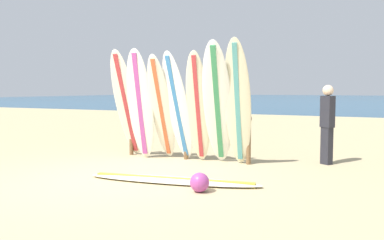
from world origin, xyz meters
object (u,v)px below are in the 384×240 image
surfboard_leaning_right (217,104)px  surfboard_leaning_center_left (161,108)px  surfboard_lying_on_sand (173,180)px  beachgoer_standing (327,121)px  surfboard_leaning_far_left (126,104)px  surfboard_leaning_center_right (198,108)px  surfboard_rack (186,127)px  surfboard_leaning_left (140,105)px  surfboard_leaning_center (178,107)px  beach_ball (200,182)px  surfboard_leaning_far_right (238,103)px

surfboard_leaning_right → surfboard_leaning_center_left: bearing=179.2°
surfboard_lying_on_sand → beachgoer_standing: beachgoer_standing is taller
surfboard_leaning_far_left → surfboard_leaning_center_right: size_ratio=1.04×
surfboard_rack → surfboard_leaning_center_right: (0.43, -0.32, 0.43)m
surfboard_rack → surfboard_leaning_left: surfboard_leaning_left is taller
surfboard_leaning_center_right → surfboard_leaning_center: bearing=-175.5°
surfboard_rack → beach_ball: (1.42, -2.42, -0.54)m
surfboard_leaning_right → surfboard_lying_on_sand: bearing=-93.5°
surfboard_rack → surfboard_leaning_center_left: surfboard_leaning_center_left is taller
surfboard_lying_on_sand → beachgoer_standing: (2.02, 2.71, 0.83)m
surfboard_leaning_right → surfboard_lying_on_sand: 2.03m
surfboard_leaning_right → beach_ball: surfboard_leaning_right is taller
surfboard_rack → surfboard_lying_on_sand: bearing=-69.3°
surfboard_leaning_center_left → surfboard_leaning_far_right: (1.66, 0.04, 0.13)m
surfboard_leaning_center_left → beach_ball: surfboard_leaning_center_left is taller
surfboard_leaning_far_left → surfboard_leaning_left: surfboard_leaning_left is taller
surfboard_leaning_center_left → beach_ball: (1.81, -2.06, -0.95)m
beach_ball → surfboard_leaning_left: bearing=139.0°
surfboard_leaning_far_left → surfboard_leaning_center: surfboard_leaning_far_left is taller
surfboard_leaning_far_right → beach_ball: (0.16, -2.10, -1.08)m
surfboard_leaning_left → surfboard_leaning_center_left: size_ratio=1.06×
surfboard_leaning_left → surfboard_leaning_far_left: bearing=165.1°
surfboard_leaning_right → beachgoer_standing: (1.92, 1.05, -0.33)m
surfboard_rack → surfboard_leaning_far_left: 1.41m
surfboard_rack → surfboard_leaning_center_left: (-0.39, -0.36, 0.41)m
surfboard_leaning_far_left → surfboard_leaning_center_left: 0.90m
surfboard_leaning_center_left → surfboard_leaning_right: surfboard_leaning_right is taller
surfboard_leaning_far_left → beachgoer_standing: size_ratio=1.48×
surfboard_leaning_center → surfboard_leaning_right: (0.88, -0.02, 0.08)m
surfboard_leaning_center_right → surfboard_leaning_center_left: bearing=-177.2°
surfboard_leaning_far_right → beach_ball: surfboard_leaning_far_right is taller
surfboard_rack → surfboard_leaning_right: (0.87, -0.37, 0.51)m
surfboard_leaning_center → surfboard_leaning_center_right: 0.44m
surfboard_leaning_center → surfboard_leaning_far_left: bearing=178.8°
surfboard_leaning_center → surfboard_leaning_right: surfboard_leaning_right is taller
surfboard_leaning_far_right → beachgoer_standing: size_ratio=1.55×
surfboard_leaning_center → surfboard_lying_on_sand: bearing=-65.0°
surfboard_leaning_center → surfboard_leaning_left: bearing=-174.2°
surfboard_leaning_right → surfboard_leaning_far_right: size_ratio=0.98×
surfboard_leaning_center → beachgoer_standing: surfboard_leaning_center is taller
surfboard_leaning_center_left → surfboard_leaning_far_left: bearing=177.9°
surfboard_leaning_center_left → surfboard_leaning_center_right: (0.82, 0.04, 0.02)m
surfboard_leaning_left → surfboard_lying_on_sand: bearing=-44.4°
surfboard_leaning_center_left → surfboard_leaning_right: 1.26m
surfboard_leaning_far_left → surfboard_rack: bearing=14.1°
surfboard_leaning_left → beachgoer_standing: surfboard_leaning_left is taller
surfboard_rack → beach_ball: size_ratio=10.02×
surfboard_leaning_center → beach_ball: surfboard_leaning_center is taller
surfboard_leaning_center_right → surfboard_lying_on_sand: 2.06m
surfboard_leaning_far_left → surfboard_leaning_right: (2.16, -0.05, 0.04)m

